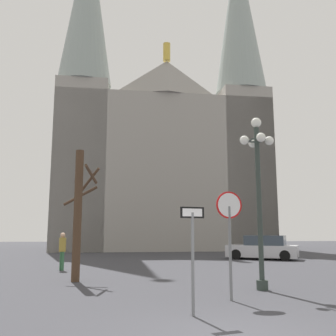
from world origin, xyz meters
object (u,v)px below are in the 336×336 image
stop_sign (229,224)px  street_lamp (258,182)px  cathedral (162,146)px  one_way_arrow_sign (193,247)px  pedestrian_walking (62,247)px  bare_tree (78,211)px  parked_car_near_silver (263,248)px

stop_sign → street_lamp: (1.42, 1.70, 1.35)m
cathedral → one_way_arrow_sign: size_ratio=14.47×
cathedral → street_lamp: bearing=-87.5°
street_lamp → pedestrian_walking: street_lamp is taller
one_way_arrow_sign → cathedral: bearing=87.1°
bare_tree → pedestrian_walking: bare_tree is taller
pedestrian_walking → one_way_arrow_sign: bearing=-65.6°
cathedral → parked_car_near_silver: size_ratio=7.12×
stop_sign → parked_car_near_silver: size_ratio=0.60×
bare_tree → one_way_arrow_sign: bearing=-61.0°
one_way_arrow_sign → street_lamp: 4.77m
one_way_arrow_sign → parked_car_near_silver: size_ratio=0.49×
one_way_arrow_sign → parked_car_near_silver: one_way_arrow_sign is taller
stop_sign → bare_tree: bare_tree is taller
parked_car_near_silver → cathedral: bearing=111.6°
one_way_arrow_sign → bare_tree: 6.97m
street_lamp → pedestrian_walking: (-7.28, 6.64, -2.31)m
cathedral → pedestrian_walking: cathedral is taller
one_way_arrow_sign → pedestrian_walking: (-4.57, 10.09, -0.41)m
stop_sign → one_way_arrow_sign: bearing=-126.3°
stop_sign → bare_tree: 6.32m
stop_sign → pedestrian_walking: (-5.86, 8.34, -0.96)m
stop_sign → pedestrian_walking: stop_sign is taller
stop_sign → parked_car_near_silver: bearing=68.0°
street_lamp → parked_car_near_silver: (4.36, 12.58, -2.65)m
stop_sign → parked_car_near_silver: 15.46m
bare_tree → cathedral: bearing=78.5°
cathedral → stop_sign: bearing=-90.5°
parked_car_near_silver → one_way_arrow_sign: bearing=-113.8°
stop_sign → parked_car_near_silver: stop_sign is taller
one_way_arrow_sign → pedestrian_walking: one_way_arrow_sign is taller
one_way_arrow_sign → pedestrian_walking: size_ratio=1.36×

